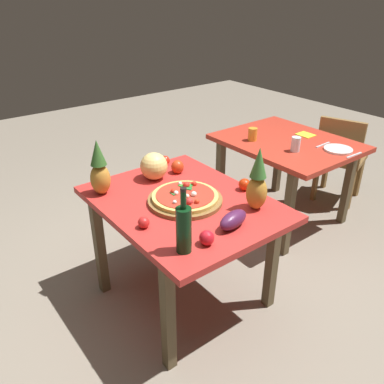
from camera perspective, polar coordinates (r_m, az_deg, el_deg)
ground_plane at (r=2.82m, az=-1.11°, el=-14.65°), size 10.00×10.00×0.00m
display_table at (r=2.43m, az=-1.25°, el=-3.17°), size 1.16×0.89×0.75m
background_table at (r=3.47m, az=13.36°, el=5.66°), size 1.08×0.88×0.75m
dining_chair at (r=3.99m, az=20.45°, el=4.99°), size 0.51×0.51×0.85m
pizza_board at (r=2.37m, az=-0.96°, el=-1.15°), size 0.45×0.45×0.02m
pizza at (r=2.36m, az=-0.95°, el=-0.56°), size 0.40×0.40×0.06m
wine_bottle at (r=1.89m, az=-1.20°, el=-5.22°), size 0.08×0.08×0.34m
pineapple_left at (r=2.26m, az=9.35°, el=1.40°), size 0.12×0.12×0.37m
pineapple_right at (r=2.47m, az=-13.11°, el=3.06°), size 0.12×0.12×0.35m
melon at (r=2.63m, az=-5.47°, el=3.71°), size 0.18×0.18×0.18m
bell_pepper at (r=2.73m, az=-2.09°, el=3.61°), size 0.09×0.09×0.10m
eggplant at (r=2.12m, az=5.91°, el=-3.98°), size 0.12×0.21×0.09m
tomato_at_corner at (r=2.52m, az=7.53°, el=1.08°), size 0.08×0.08×0.08m
tomato_near_board at (r=2.13m, az=-6.93°, el=-4.35°), size 0.06×0.06×0.06m
tomato_by_bottle at (r=1.98m, az=2.12°, el=-6.56°), size 0.08×0.08×0.08m
tomato_beside_pepper at (r=2.86m, az=-3.87°, el=4.54°), size 0.07×0.07×0.07m
drinking_glass_juice at (r=3.36m, az=8.67°, el=8.17°), size 0.07×0.07×0.11m
drinking_glass_water at (r=3.20m, az=14.63°, el=6.65°), size 0.07×0.07×0.11m
dinner_plate at (r=3.33m, az=20.20°, el=5.75°), size 0.22×0.22×0.02m
fork_utensil at (r=3.40m, az=18.25°, el=6.44°), size 0.02×0.18×0.01m
knife_utensil at (r=3.27m, az=22.20°, el=4.90°), size 0.02×0.18×0.01m
napkin_folded at (r=3.60m, az=15.96°, el=7.89°), size 0.14×0.12×0.01m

